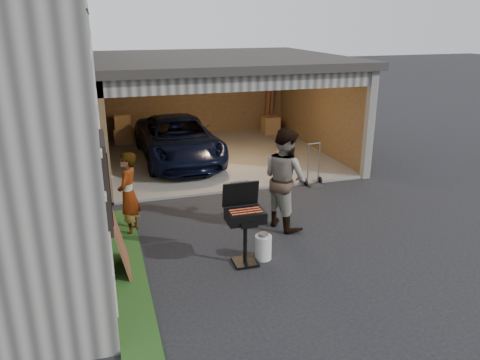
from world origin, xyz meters
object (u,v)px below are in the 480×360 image
object	(u,v)px
woman	(128,194)
hand_truck	(314,177)
bbq_grill	(245,218)
propane_tank	(263,247)
minivan	(178,141)
plywood_panel	(121,245)
man	(285,178)

from	to	relation	value
woman	hand_truck	distance (m)	4.77
woman	bbq_grill	xyz separation A→B (m)	(1.72, -1.70, 0.01)
propane_tank	bbq_grill	bearing A→B (deg)	-173.49
minivan	woman	size ratio (longest dim) A/B	2.74
bbq_grill	propane_tank	distance (m)	0.69
plywood_panel	hand_truck	world-z (taller)	hand_truck
propane_tank	woman	bearing A→B (deg)	141.26
plywood_panel	minivan	bearing A→B (deg)	71.71
propane_tank	hand_truck	size ratio (longest dim) A/B	0.40
man	bbq_grill	xyz separation A→B (m)	(-1.18, -1.19, -0.18)
propane_tank	plywood_panel	size ratio (longest dim) A/B	0.43
woman	plywood_panel	world-z (taller)	woman
hand_truck	bbq_grill	bearing A→B (deg)	-136.21
plywood_panel	hand_truck	distance (m)	5.56
bbq_grill	plywood_panel	xyz separation A→B (m)	(-1.96, 0.28, -0.32)
woman	propane_tank	size ratio (longest dim) A/B	3.76
minivan	bbq_grill	world-z (taller)	bbq_grill
minivan	propane_tank	size ratio (longest dim) A/B	10.28
man	bbq_grill	world-z (taller)	man
man	bbq_grill	bearing A→B (deg)	117.10
bbq_grill	hand_truck	bearing A→B (deg)	48.88
propane_tank	plywood_panel	world-z (taller)	plywood_panel
propane_tank	man	bearing A→B (deg)	54.12
minivan	bbq_grill	xyz separation A→B (m)	(0.05, -6.07, 0.20)
man	bbq_grill	size ratio (longest dim) A/B	1.45
bbq_grill	plywood_panel	world-z (taller)	bbq_grill
hand_truck	woman	bearing A→B (deg)	-166.90
bbq_grill	propane_tank	bearing A→B (deg)	6.51
propane_tank	plywood_panel	distance (m)	2.34
minivan	plywood_panel	distance (m)	6.10
minivan	bbq_grill	size ratio (longest dim) A/B	3.22
minivan	woman	xyz separation A→B (m)	(-1.67, -4.37, 0.19)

